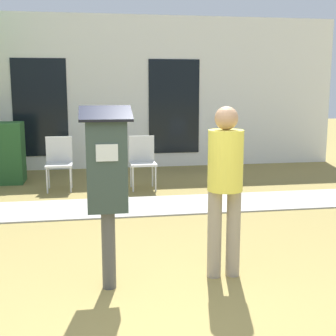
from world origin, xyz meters
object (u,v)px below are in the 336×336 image
at_px(parking_meter, 107,175).
at_px(outdoor_chair_middle, 142,158).
at_px(person_standing, 225,179).
at_px(outdoor_chair_left, 59,159).
at_px(outdoor_chair_right, 223,157).

relative_size(parking_meter, outdoor_chair_middle, 1.77).
bearing_deg(person_standing, outdoor_chair_left, 119.08).
distance_m(outdoor_chair_left, outdoor_chair_middle, 1.41).
distance_m(outdoor_chair_left, outdoor_chair_right, 2.82).
bearing_deg(outdoor_chair_left, person_standing, -74.96).
distance_m(outdoor_chair_middle, outdoor_chair_right, 1.41).
xyz_separation_m(outdoor_chair_left, outdoor_chair_middle, (1.40, -0.13, 0.00)).
bearing_deg(outdoor_chair_right, parking_meter, -100.62).
distance_m(parking_meter, outdoor_chair_right, 4.46).
bearing_deg(parking_meter, person_standing, 4.67).
bearing_deg(parking_meter, outdoor_chair_middle, 79.28).
bearing_deg(outdoor_chair_left, parking_meter, -89.05).
bearing_deg(person_standing, parking_meter, -169.32).
xyz_separation_m(person_standing, outdoor_chair_left, (-1.71, 4.03, -0.40)).
height_order(outdoor_chair_left, outdoor_chair_middle, same).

